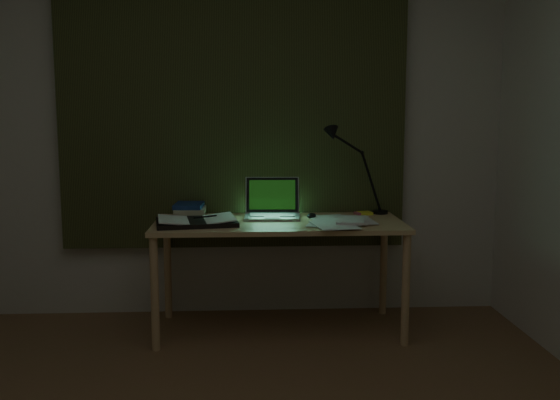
% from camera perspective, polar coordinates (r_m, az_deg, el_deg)
% --- Properties ---
extents(wall_back, '(3.50, 0.00, 2.50)m').
position_cam_1_polar(wall_back, '(4.06, -4.26, 7.03)').
color(wall_back, silver).
rests_on(wall_back, ground).
extents(curtain, '(2.20, 0.06, 2.00)m').
position_cam_1_polar(curtain, '(4.02, -4.30, 9.87)').
color(curtain, '#33361B').
rests_on(curtain, wall_back).
extents(desk, '(1.48, 0.65, 0.67)m').
position_cam_1_polar(desk, '(3.78, -0.10, -7.01)').
color(desk, tan).
rests_on(desk, floor).
extents(laptop, '(0.35, 0.40, 0.24)m').
position_cam_1_polar(laptop, '(3.80, -0.72, 0.12)').
color(laptop, '#B2B2B7').
rests_on(laptop, desk).
extents(open_textbook, '(0.50, 0.39, 0.04)m').
position_cam_1_polar(open_textbook, '(3.65, -7.65, -1.91)').
color(open_textbook, white).
rests_on(open_textbook, desk).
extents(book_stack, '(0.20, 0.23, 0.09)m').
position_cam_1_polar(book_stack, '(3.90, -8.35, -0.89)').
color(book_stack, white).
rests_on(book_stack, desk).
extents(loose_papers, '(0.40, 0.42, 0.02)m').
position_cam_1_polar(loose_papers, '(3.67, 5.51, -1.95)').
color(loose_papers, silver).
rests_on(loose_papers, desk).
extents(mouse, '(0.08, 0.10, 0.03)m').
position_cam_1_polar(mouse, '(3.82, 2.90, -1.45)').
color(mouse, black).
rests_on(mouse, desk).
extents(sticky_yellow, '(0.10, 0.10, 0.02)m').
position_cam_1_polar(sticky_yellow, '(4.00, 7.76, -1.20)').
color(sticky_yellow, '#FFFE35').
rests_on(sticky_yellow, desk).
extents(sticky_pink, '(0.09, 0.09, 0.02)m').
position_cam_1_polar(sticky_pink, '(3.99, 7.47, -1.22)').
color(sticky_pink, '#DC556C').
rests_on(sticky_pink, desk).
extents(desk_lamp, '(0.41, 0.35, 0.53)m').
position_cam_1_polar(desk_lamp, '(4.02, 9.22, 2.53)').
color(desk_lamp, black).
rests_on(desk_lamp, desk).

